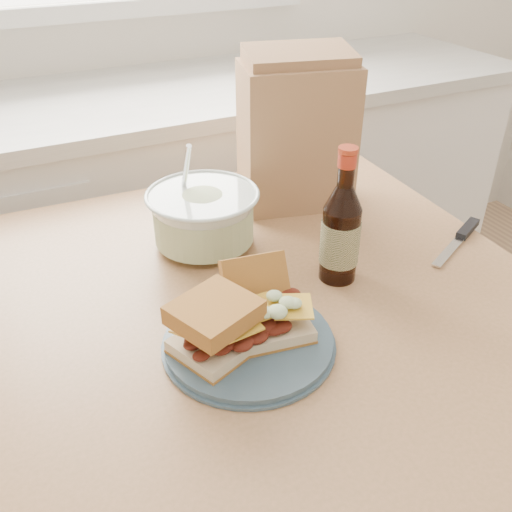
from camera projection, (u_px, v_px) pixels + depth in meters
name	position (u px, v px, depth m)	size (l,w,h in m)	color
cabinet_run	(154.00, 231.00, 1.90)	(2.50, 0.64, 0.94)	white
dining_table	(260.00, 350.00, 1.05)	(1.04, 1.04, 0.84)	#B27D54
plate	(249.00, 342.00, 0.87)	(0.26, 0.26, 0.02)	#3C5362
sandwich_left	(215.00, 326.00, 0.83)	(0.14, 0.14, 0.08)	beige
sandwich_right	(266.00, 306.00, 0.88)	(0.12, 0.17, 0.09)	beige
coleslaw_bowl	(204.00, 219.00, 1.10)	(0.22, 0.22, 0.22)	white
beer_bottle	(341.00, 232.00, 0.99)	(0.07, 0.07, 0.25)	black
knife	(463.00, 234.00, 1.15)	(0.20, 0.11, 0.01)	silver
paper_bag	(296.00, 136.00, 1.21)	(0.23, 0.15, 0.30)	#AA7A52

